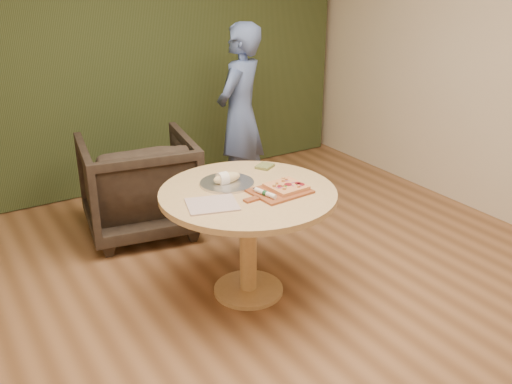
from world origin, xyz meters
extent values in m
cube|color=#93603B|center=(0.00, 0.00, -0.01)|extent=(5.00, 6.00, 0.02)
cube|color=beige|center=(0.00, 3.01, 1.40)|extent=(5.00, 0.02, 2.80)
cube|color=#283217|center=(0.00, 2.90, 1.40)|extent=(4.80, 0.14, 2.78)
cylinder|color=tan|center=(0.04, 0.60, 0.01)|extent=(0.47, 0.47, 0.03)
cylinder|color=tan|center=(0.04, 0.60, 0.35)|extent=(0.11, 0.11, 0.68)
cylinder|color=tan|center=(0.04, 0.60, 0.73)|extent=(1.14, 1.14, 0.04)
cube|color=#964926|center=(0.20, 0.47, 0.76)|extent=(0.37, 0.30, 0.01)
cube|color=#964926|center=(-0.02, 0.46, 0.76)|extent=(0.10, 0.06, 0.01)
cube|color=#E89A5A|center=(0.25, 0.48, 0.78)|extent=(0.24, 0.24, 0.02)
cylinder|color=maroon|center=(0.33, 0.46, 0.79)|extent=(0.04, 0.04, 0.00)
cylinder|color=maroon|center=(0.21, 0.48, 0.79)|extent=(0.04, 0.04, 0.00)
cylinder|color=maroon|center=(0.27, 0.48, 0.79)|extent=(0.05, 0.05, 0.00)
cylinder|color=maroon|center=(0.34, 0.44, 0.79)|extent=(0.05, 0.05, 0.00)
cube|color=#DE9553|center=(0.22, 0.47, 0.79)|extent=(0.02, 0.02, 0.01)
cube|color=#DE9553|center=(0.29, 0.57, 0.79)|extent=(0.02, 0.02, 0.01)
cube|color=#DE9553|center=(0.17, 0.50, 0.79)|extent=(0.02, 0.02, 0.01)
cube|color=#DE9553|center=(0.30, 0.55, 0.79)|extent=(0.02, 0.02, 0.01)
cube|color=#DE9553|center=(0.27, 0.54, 0.79)|extent=(0.03, 0.03, 0.01)
cube|color=#DE9553|center=(0.30, 0.41, 0.79)|extent=(0.02, 0.02, 0.01)
cube|color=#DE9553|center=(0.20, 0.43, 0.79)|extent=(0.03, 0.03, 0.01)
cube|color=#DE9553|center=(0.21, 0.53, 0.79)|extent=(0.02, 0.02, 0.01)
cube|color=#166F16|center=(0.22, 0.44, 0.79)|extent=(0.01, 0.01, 0.00)
cube|color=#166F16|center=(0.24, 0.47, 0.79)|extent=(0.01, 0.01, 0.00)
cube|color=#166F16|center=(0.20, 0.52, 0.79)|extent=(0.01, 0.01, 0.00)
cube|color=#166F16|center=(0.31, 0.45, 0.79)|extent=(0.01, 0.01, 0.00)
cube|color=#166F16|center=(0.23, 0.46, 0.79)|extent=(0.01, 0.01, 0.00)
cube|color=#166F16|center=(0.20, 0.48, 0.79)|extent=(0.01, 0.01, 0.00)
cube|color=#A05387|center=(0.31, 0.49, 0.79)|extent=(0.03, 0.01, 0.00)
cube|color=#A05387|center=(0.28, 0.45, 0.79)|extent=(0.01, 0.03, 0.00)
cube|color=#A05387|center=(0.18, 0.47, 0.79)|extent=(0.01, 0.03, 0.00)
cube|color=#A05387|center=(0.20, 0.46, 0.79)|extent=(0.03, 0.01, 0.00)
cube|color=#A05387|center=(0.31, 0.41, 0.79)|extent=(0.03, 0.01, 0.00)
cube|color=#A05387|center=(0.29, 0.53, 0.79)|extent=(0.03, 0.02, 0.00)
cylinder|color=white|center=(0.08, 0.45, 0.78)|extent=(0.07, 0.17, 0.03)
cylinder|color=#194C26|center=(0.08, 0.45, 0.78)|extent=(0.04, 0.03, 0.03)
cube|color=silver|center=(0.06, 0.54, 0.78)|extent=(0.02, 0.04, 0.00)
cube|color=silver|center=(-0.26, 0.53, 0.76)|extent=(0.36, 0.32, 0.01)
cylinder|color=silver|center=(-0.02, 0.77, 0.75)|extent=(0.35, 0.35, 0.01)
cylinder|color=silver|center=(-0.02, 0.77, 0.76)|extent=(0.36, 0.36, 0.02)
ellipsoid|color=beige|center=(-0.02, 0.77, 0.79)|extent=(0.19, 0.08, 0.07)
cylinder|color=white|center=(-0.05, 0.77, 0.79)|extent=(0.06, 0.09, 0.09)
cube|color=#545D29|center=(0.36, 0.90, 0.76)|extent=(0.15, 0.15, 0.02)
imported|color=black|center=(-0.22, 1.89, 0.45)|extent=(0.99, 0.95, 0.89)
imported|color=#4F659C|center=(0.82, 2.02, 0.81)|extent=(0.71, 0.65, 1.62)
camera|label=1|loc=(-1.68, -2.27, 2.16)|focal=40.00mm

